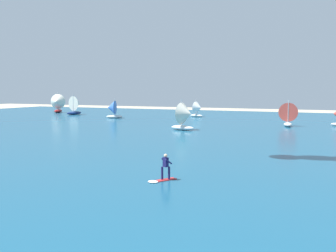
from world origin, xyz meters
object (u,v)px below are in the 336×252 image
(sailboat_anchored_offshore, at_px, (186,116))
(kitesurfer, at_px, (163,171))
(sailboat_trailing, at_px, (198,109))
(sailboat_center_horizon, at_px, (57,103))
(sailboat_leading, at_px, (112,109))
(sailboat_far_right, at_px, (76,105))
(sailboat_near_shore, at_px, (288,114))

(sailboat_anchored_offshore, bearing_deg, kitesurfer, -71.41)
(sailboat_trailing, height_order, sailboat_center_horizon, sailboat_center_horizon)
(sailboat_leading, xyz_separation_m, sailboat_anchored_offshore, (21.35, -14.86, 0.19))
(sailboat_far_right, bearing_deg, sailboat_anchored_offshore, -31.07)
(sailboat_near_shore, distance_m, sailboat_leading, 33.72)
(sailboat_anchored_offshore, bearing_deg, sailboat_center_horizon, 150.51)
(sailboat_center_horizon, bearing_deg, sailboat_near_shore, -12.48)
(kitesurfer, distance_m, sailboat_anchored_offshore, 29.29)
(sailboat_near_shore, xyz_separation_m, sailboat_far_right, (-46.96, 8.88, 0.27))
(kitesurfer, bearing_deg, sailboat_far_right, 132.15)
(sailboat_trailing, xyz_separation_m, sailboat_anchored_offshore, (6.92, -24.82, 0.35))
(sailboat_anchored_offshore, relative_size, sailboat_center_horizon, 0.85)
(kitesurfer, relative_size, sailboat_anchored_offshore, 0.46)
(kitesurfer, height_order, sailboat_near_shore, sailboat_near_shore)
(kitesurfer, xyz_separation_m, sailboat_center_horizon, (-52.15, 51.94, 1.72))
(sailboat_trailing, relative_size, sailboat_leading, 0.91)
(kitesurfer, height_order, sailboat_center_horizon, sailboat_center_horizon)
(kitesurfer, bearing_deg, sailboat_near_shore, 85.78)
(sailboat_near_shore, xyz_separation_m, sailboat_anchored_offshore, (-12.26, -12.02, 0.11))
(sailboat_leading, distance_m, sailboat_far_right, 14.66)
(sailboat_near_shore, bearing_deg, sailboat_leading, 175.18)
(sailboat_near_shore, bearing_deg, sailboat_anchored_offshore, -135.56)
(sailboat_leading, bearing_deg, sailboat_far_right, 155.63)
(sailboat_trailing, relative_size, sailboat_center_horizon, 0.70)
(sailboat_near_shore, height_order, sailboat_leading, sailboat_near_shore)
(sailboat_near_shore, height_order, sailboat_center_horizon, sailboat_center_horizon)
(sailboat_trailing, relative_size, sailboat_far_right, 0.76)
(sailboat_trailing, distance_m, sailboat_anchored_offshore, 25.76)
(sailboat_far_right, bearing_deg, sailboat_trailing, 8.01)
(kitesurfer, distance_m, sailboat_far_right, 65.62)
(kitesurfer, height_order, sailboat_anchored_offshore, sailboat_anchored_offshore)
(sailboat_center_horizon, bearing_deg, sailboat_leading, -23.54)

